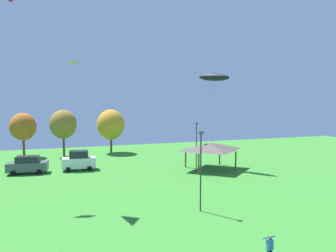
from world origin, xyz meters
The scene contains 11 objects.
person_standing_near_foreground centered at (6.58, 12.50, 0.91)m, with size 0.52×0.47×1.63m.
kite_flying_9 centered at (-2.58, 26.49, 11.83)m, with size 1.47×1.84×0.16m.
kite_flying_11 centered at (14.75, 35.46, 12.21)m, with size 3.46×4.20×2.85m.
parked_car_second_from_left centered at (-8.83, 39.57, 1.10)m, with size 4.86×2.28×2.20m.
parked_car_third_from_left centered at (-2.67, 39.45, 1.26)m, with size 4.31×2.13×2.60m.
park_pavilion centered at (13.82, 34.49, 3.08)m, with size 6.72×5.59×3.60m.
light_post_0 centered at (6.26, 20.98, 3.70)m, with size 0.36×0.20×6.60m.
light_post_1 centered at (12.28, 35.44, 3.50)m, with size 0.36×0.20×6.20m.
treeline_tree_2 centered at (-10.80, 51.78, 4.94)m, with size 4.01×4.01×7.16m.
treeline_tree_3 centered at (-4.67, 50.57, 5.26)m, with size 4.26×4.26×7.62m.
treeline_tree_4 centered at (3.15, 51.59, 4.95)m, with size 4.77×4.77×7.58m.
Camera 1 is at (-3.84, -0.88, 9.00)m, focal length 32.00 mm.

